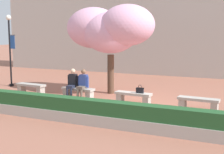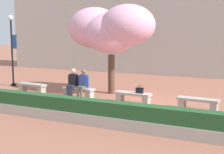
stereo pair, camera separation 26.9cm
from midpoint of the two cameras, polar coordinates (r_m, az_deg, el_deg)
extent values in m
plane|color=#9E604C|center=(12.87, 4.42, -4.81)|extent=(100.00, 100.00, 0.00)
cube|color=#B7B2A8|center=(22.75, 14.34, 9.87)|extent=(28.00, 4.00, 7.33)
cube|color=#ADA89E|center=(15.42, -13.95, -1.36)|extent=(1.55, 0.51, 0.10)
cube|color=#ADA89E|center=(15.86, -15.50, -1.98)|extent=(0.26, 0.35, 0.35)
cube|color=#ADA89E|center=(15.06, -12.26, -2.39)|extent=(0.26, 0.35, 0.35)
cube|color=#ADA89E|center=(13.92, -5.63, -2.16)|extent=(1.55, 0.51, 0.10)
cube|color=#ADA89E|center=(14.30, -7.58, -2.83)|extent=(0.26, 0.35, 0.35)
cube|color=#ADA89E|center=(13.64, -3.55, -3.31)|extent=(0.26, 0.35, 0.35)
cube|color=#ADA89E|center=(12.79, 4.44, -3.06)|extent=(1.55, 0.51, 0.10)
cube|color=#ADA89E|center=(13.08, 2.06, -3.79)|extent=(0.26, 0.35, 0.35)
cube|color=#ADA89E|center=(12.61, 6.90, -4.31)|extent=(0.26, 0.35, 0.35)
cube|color=#ADA89E|center=(12.12, 16.05, -3.99)|extent=(1.55, 0.51, 0.10)
cube|color=#ADA89E|center=(12.30, 13.31, -4.78)|extent=(0.26, 0.35, 0.35)
cube|color=#ADA89E|center=(12.05, 18.78, -5.26)|extent=(0.26, 0.35, 0.35)
cube|color=black|center=(13.81, -7.66, -3.84)|extent=(0.12, 0.23, 0.06)
cylinder|color=#23283D|center=(13.82, -7.56, -2.94)|extent=(0.10, 0.10, 0.42)
cube|color=black|center=(13.72, -7.00, -3.90)|extent=(0.12, 0.23, 0.06)
cylinder|color=#23283D|center=(13.73, -6.90, -3.00)|extent=(0.10, 0.10, 0.42)
cube|color=#23283D|center=(13.88, -6.90, -1.75)|extent=(0.31, 0.42, 0.12)
cube|color=black|center=(14.03, -6.51, -0.52)|extent=(0.36, 0.25, 0.54)
sphere|color=beige|center=(13.98, -6.53, 1.13)|extent=(0.21, 0.21, 0.21)
cylinder|color=black|center=(14.12, -7.30, -0.64)|extent=(0.09, 0.09, 0.50)
cylinder|color=black|center=(13.93, -5.77, -0.74)|extent=(0.09, 0.09, 0.50)
cube|color=black|center=(13.54, -5.82, -4.05)|extent=(0.11, 0.22, 0.06)
cylinder|color=brown|center=(13.55, -5.71, -3.13)|extent=(0.10, 0.10, 0.42)
cube|color=black|center=(13.45, -5.14, -4.12)|extent=(0.11, 0.22, 0.06)
cylinder|color=brown|center=(13.46, -5.03, -3.20)|extent=(0.10, 0.10, 0.42)
cube|color=brown|center=(13.61, -5.03, -1.92)|extent=(0.30, 0.41, 0.12)
cube|color=#2D4289|center=(13.76, -4.61, -0.66)|extent=(0.35, 0.23, 0.54)
sphere|color=brown|center=(13.70, -4.63, 1.01)|extent=(0.21, 0.21, 0.21)
cylinder|color=#2D4289|center=(13.84, -5.41, -0.79)|extent=(0.09, 0.09, 0.50)
cylinder|color=#2D4289|center=(13.65, -3.86, -0.89)|extent=(0.09, 0.09, 0.50)
cube|color=black|center=(12.64, 5.67, -2.47)|extent=(0.30, 0.14, 0.22)
cube|color=black|center=(12.62, 5.67, -2.07)|extent=(0.30, 0.15, 0.04)
torus|color=black|center=(12.61, 5.68, -1.76)|extent=(0.14, 0.02, 0.14)
cylinder|color=#513828|center=(14.76, 0.41, 0.52)|extent=(0.31, 0.31, 1.84)
ellipsoid|color=#EAA8C6|center=(14.63, 0.41, 8.12)|extent=(2.56, 2.69, 1.92)
ellipsoid|color=#EAA8C6|center=(15.14, -2.73, 8.98)|extent=(2.60, 2.34, 1.95)
ellipsoid|color=#EAA8C6|center=(13.99, 3.48, 9.47)|extent=(2.45, 2.30, 1.84)
cylinder|color=black|center=(17.79, -17.14, -1.35)|extent=(0.24, 0.24, 0.12)
cylinder|color=black|center=(17.60, -17.37, 4.12)|extent=(0.09, 0.09, 3.52)
sphere|color=white|center=(17.58, -17.64, 10.31)|extent=(0.28, 0.28, 0.28)
cylinder|color=black|center=(17.43, -17.02, 7.35)|extent=(0.40, 0.02, 0.02)
cube|color=#234C93|center=(17.44, -16.97, 6.13)|extent=(0.30, 0.02, 0.70)
cube|color=#ADA89E|center=(9.90, -2.57, -7.68)|extent=(16.32, 0.50, 0.36)
cube|color=#235128|center=(9.80, -2.59, -5.43)|extent=(16.22, 0.44, 0.44)
camera|label=1|loc=(0.13, -89.42, 0.08)|focal=50.00mm
camera|label=2|loc=(0.13, 90.58, -0.08)|focal=50.00mm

